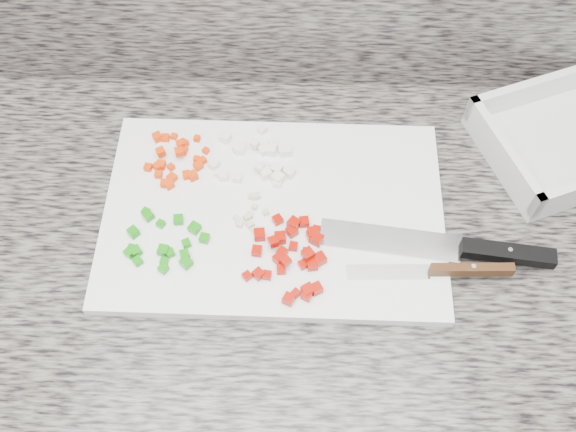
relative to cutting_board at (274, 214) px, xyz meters
The scene contains 11 objects.
cabinet 0.48m from the cutting_board, 119.79° to the right, with size 3.92×0.62×0.86m, color silver.
countertop 0.06m from the cutting_board, 119.79° to the right, with size 3.96×0.64×0.04m, color #615B55.
cutting_board is the anchor object (origin of this frame).
carrot_pile 0.16m from the cutting_board, 151.42° to the left, with size 0.09×0.10×0.02m.
onion_pile 0.08m from the cutting_board, 105.47° to the left, with size 0.12×0.11×0.02m.
green_pepper_pile 0.15m from the cutting_board, 158.37° to the right, with size 0.11×0.10×0.01m.
red_pepper_pile 0.08m from the cutting_board, 67.45° to the right, with size 0.11×0.13×0.02m.
garlic_pile 0.03m from the cutting_board, 164.95° to the right, with size 0.05×0.07×0.01m.
chef_knife 0.26m from the cutting_board, 12.41° to the right, with size 0.30×0.07×0.02m.
paring_knife 0.24m from the cutting_board, 20.99° to the right, with size 0.21×0.02×0.02m.
tray 0.45m from the cutting_board, 17.12° to the left, with size 0.31×0.27×0.05m.
Camera 1 is at (0.06, 1.04, 1.65)m, focal length 40.00 mm.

